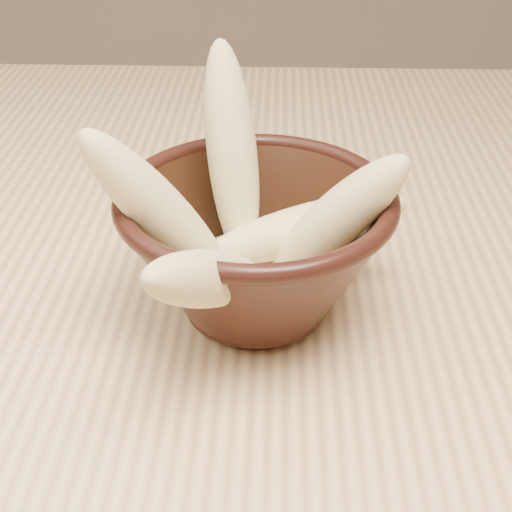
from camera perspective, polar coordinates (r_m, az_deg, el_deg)
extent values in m
cube|color=#E3BC7C|center=(0.63, -2.00, 1.34)|extent=(1.20, 0.80, 0.04)
cylinder|color=black|center=(0.50, 0.00, -4.13)|extent=(0.08, 0.08, 0.01)
cylinder|color=black|center=(0.49, 0.00, -2.39)|extent=(0.08, 0.08, 0.01)
torus|color=black|center=(0.46, 0.00, 4.64)|extent=(0.18, 0.18, 0.01)
cylinder|color=beige|center=(0.49, 0.00, -1.57)|extent=(0.10, 0.10, 0.01)
ellipsoid|color=#CCBB78|center=(0.48, -1.93, 8.21)|extent=(0.06, 0.09, 0.15)
ellipsoid|color=#CCBB78|center=(0.44, -7.72, 3.55)|extent=(0.11, 0.06, 0.14)
ellipsoid|color=#CCBB78|center=(0.45, 6.49, 2.97)|extent=(0.11, 0.06, 0.12)
ellipsoid|color=#CCBB78|center=(0.49, 4.28, 2.28)|extent=(0.15, 0.09, 0.05)
ellipsoid|color=#CCBB78|center=(0.41, -3.63, -1.82)|extent=(0.09, 0.15, 0.11)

